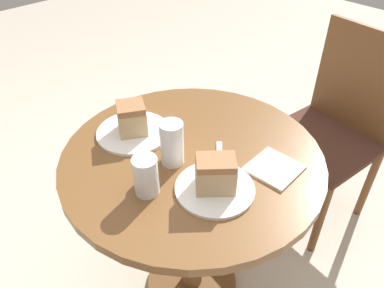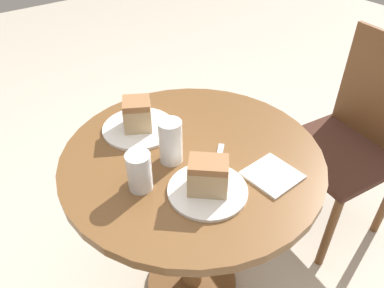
{
  "view_description": "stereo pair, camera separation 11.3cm",
  "coord_description": "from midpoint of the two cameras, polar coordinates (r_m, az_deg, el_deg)",
  "views": [
    {
      "loc": [
        0.64,
        -0.61,
        1.45
      ],
      "look_at": [
        0.0,
        0.0,
        0.76
      ],
      "focal_mm": 35.0,
      "sensor_mm": 36.0,
      "label": 1
    },
    {
      "loc": [
        0.71,
        -0.53,
        1.45
      ],
      "look_at": [
        0.0,
        0.0,
        0.76
      ],
      "focal_mm": 35.0,
      "sensor_mm": 36.0,
      "label": 2
    }
  ],
  "objects": [
    {
      "name": "cake_slice_near",
      "position": [
        1.0,
        5.72,
        -4.95
      ],
      "size": [
        0.13,
        0.13,
        0.1
      ],
      "rotation": [
        0.0,
        0.0,
        5.56
      ],
      "color": "tan",
      "rests_on": "plate_near"
    },
    {
      "name": "napkin_stack",
      "position": [
        1.11,
        15.02,
        -4.72
      ],
      "size": [
        0.14,
        0.14,
        0.01
      ],
      "rotation": [
        0.0,
        0.0,
        0.06
      ],
      "color": "white",
      "rests_on": "table"
    },
    {
      "name": "plate_near",
      "position": [
        1.03,
        5.53,
        -7.17
      ],
      "size": [
        0.22,
        0.22,
        0.01
      ],
      "color": "white",
      "rests_on": "table"
    },
    {
      "name": "cake_slice_far",
      "position": [
        1.23,
        -5.75,
        4.47
      ],
      "size": [
        0.12,
        0.12,
        0.1
      ],
      "rotation": [
        0.0,
        0.0,
        2.63
      ],
      "color": "tan",
      "rests_on": "plate_far"
    },
    {
      "name": "table",
      "position": [
        1.26,
        2.58,
        -7.15
      ],
      "size": [
        0.81,
        0.81,
        0.72
      ],
      "color": "brown",
      "rests_on": "ground_plane"
    },
    {
      "name": "fork",
      "position": [
        1.13,
        6.9,
        -2.59
      ],
      "size": [
        0.12,
        0.13,
        0.0
      ],
      "rotation": [
        0.0,
        0.0,
        2.32
      ],
      "color": "silver",
      "rests_on": "table"
    },
    {
      "name": "glass_lemonade",
      "position": [
        1.09,
        -0.33,
        -0.02
      ],
      "size": [
        0.07,
        0.07,
        0.14
      ],
      "color": "beige",
      "rests_on": "table"
    },
    {
      "name": "glass_water",
      "position": [
        1.02,
        -4.86,
        -4.64
      ],
      "size": [
        0.07,
        0.07,
        0.12
      ],
      "color": "silver",
      "rests_on": "table"
    },
    {
      "name": "ground_plane",
      "position": [
        1.7,
        2.02,
        -20.5
      ],
      "size": [
        8.0,
        8.0,
        0.0
      ],
      "primitive_type": "plane",
      "color": "beige"
    },
    {
      "name": "chair",
      "position": [
        1.79,
        24.77,
        0.63
      ],
      "size": [
        0.48,
        0.46,
        0.9
      ],
      "rotation": [
        0.0,
        0.0,
        -0.12
      ],
      "color": "brown",
      "rests_on": "ground_plane"
    },
    {
      "name": "plate_far",
      "position": [
        1.26,
        -5.59,
        2.36
      ],
      "size": [
        0.24,
        0.24,
        0.01
      ],
      "color": "white",
      "rests_on": "table"
    }
  ]
}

